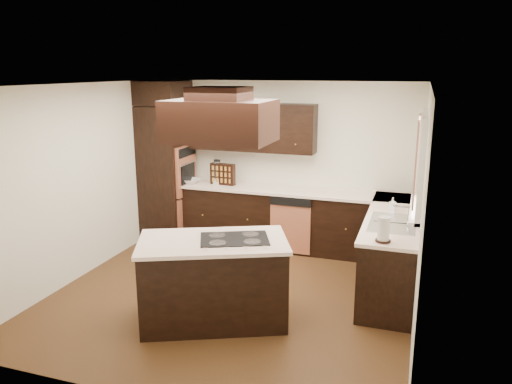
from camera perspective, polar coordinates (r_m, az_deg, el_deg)
floor at (r=6.23m, az=-2.67°, el=-11.63°), size 4.20×4.20×0.02m
ceiling at (r=5.62m, az=-2.97°, el=12.23°), size 4.20×4.20×0.02m
wall_back at (r=7.75m, az=2.83°, el=3.33°), size 4.20×0.02×2.50m
wall_front at (r=3.99m, az=-13.88°, el=-7.43°), size 4.20×0.02×2.50m
wall_left at (r=6.83m, az=-19.56°, el=1.07°), size 0.02×4.20×2.50m
wall_right at (r=5.42m, az=18.48°, el=-2.04°), size 0.02×4.20×2.50m
oven_column at (r=8.08m, az=-10.20°, el=2.19°), size 0.65×0.75×2.12m
wall_oven_face at (r=7.91m, az=-7.99°, el=2.47°), size 0.05×0.62×0.78m
base_cabinets_back at (r=7.65m, az=2.38°, el=-3.07°), size 2.93×0.60×0.88m
base_cabinets_right at (r=6.53m, az=15.26°, el=-6.59°), size 0.60×2.40×0.88m
countertop_back at (r=7.51m, az=2.38°, el=0.26°), size 2.93×0.63×0.04m
countertop_right at (r=6.39m, az=15.39°, el=-2.71°), size 0.63×2.40×0.04m
upper_cabinets at (r=7.63m, az=-0.63°, el=7.43°), size 2.00×0.34×0.72m
dishwasher_front at (r=7.32m, az=3.94°, el=-4.25°), size 0.60×0.05×0.72m
window_frame at (r=5.87m, az=18.43°, el=3.16°), size 0.06×1.32×1.12m
window_pane at (r=5.87m, az=18.70°, el=3.14°), size 0.00×1.20×1.00m
curtain_left at (r=5.45m, az=17.80°, el=2.95°), size 0.02×0.34×0.90m
curtain_right at (r=6.28m, az=17.95°, el=4.32°), size 0.02×0.34×0.90m
sink_rim at (r=6.05m, az=15.34°, el=-3.42°), size 0.52×0.84×0.01m
island at (r=5.47m, az=-4.86°, el=-10.24°), size 1.71×1.36×0.88m
island_top at (r=5.30m, az=-4.96°, el=-5.70°), size 1.78×1.43×0.04m
cooktop at (r=5.30m, az=-2.49°, el=-5.37°), size 0.84×0.72×0.01m
range_hood at (r=5.09m, az=-4.13°, el=8.09°), size 1.05×0.72×0.42m
hood_duct at (r=5.07m, az=-4.18°, el=11.18°), size 0.55×0.50×0.13m
blender_base at (r=7.82m, az=-4.44°, el=1.30°), size 0.15×0.15×0.10m
blender_pitcher at (r=7.78m, az=-4.47°, el=2.59°), size 0.13×0.13×0.26m
spice_rack at (r=7.74m, az=-3.83°, el=2.06°), size 0.40×0.14×0.33m
mixing_bowl at (r=7.90m, az=-7.49°, el=1.25°), size 0.31×0.31×0.07m
soap_bottle at (r=6.51m, az=15.34°, el=-1.39°), size 0.09×0.09×0.18m
paper_towel at (r=5.34m, az=14.38°, el=-4.18°), size 0.14×0.14×0.27m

